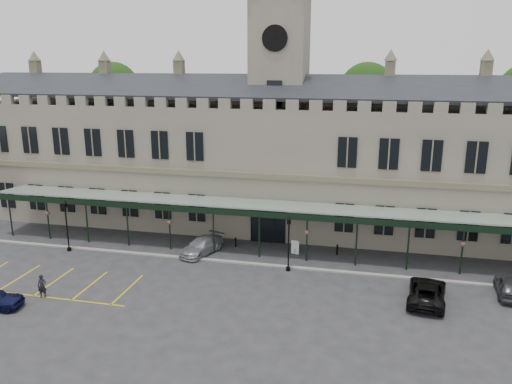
% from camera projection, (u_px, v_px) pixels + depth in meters
% --- Properties ---
extents(ground, '(140.00, 140.00, 0.00)m').
position_uv_depth(ground, '(237.00, 294.00, 35.46)').
color(ground, '#2B2B2E').
extents(station_building, '(60.00, 10.36, 17.30)m').
position_uv_depth(station_building, '(278.00, 162.00, 48.80)').
color(station_building, slate).
rests_on(station_building, ground).
extents(clock_tower, '(5.60, 5.60, 24.80)m').
position_uv_depth(clock_tower, '(279.00, 93.00, 47.19)').
color(clock_tower, slate).
rests_on(clock_tower, ground).
extents(canopy, '(50.00, 4.10, 4.30)m').
position_uv_depth(canopy, '(260.00, 229.00, 41.88)').
color(canopy, '#8C9E93').
rests_on(canopy, ground).
extents(kerb, '(60.00, 0.40, 0.12)m').
position_uv_depth(kerb, '(255.00, 264.00, 40.63)').
color(kerb, gray).
rests_on(kerb, ground).
extents(parking_markings, '(16.00, 6.00, 0.01)m').
position_uv_depth(parking_markings, '(50.00, 284.00, 37.05)').
color(parking_markings, gold).
rests_on(parking_markings, ground).
extents(tree_behind_left, '(6.00, 6.00, 16.00)m').
position_uv_depth(tree_behind_left, '(114.00, 89.00, 60.48)').
color(tree_behind_left, '#332314').
rests_on(tree_behind_left, ground).
extents(tree_behind_mid, '(6.00, 6.00, 16.00)m').
position_uv_depth(tree_behind_mid, '(367.00, 92.00, 54.04)').
color(tree_behind_mid, '#332314').
rests_on(tree_behind_mid, ground).
extents(lamp_post_left, '(0.44, 0.44, 4.64)m').
position_uv_depth(lamp_post_left, '(66.00, 221.00, 42.90)').
color(lamp_post_left, black).
rests_on(lamp_post_left, ground).
extents(lamp_post_mid, '(0.43, 0.43, 4.60)m').
position_uv_depth(lamp_post_mid, '(289.00, 238.00, 38.79)').
color(lamp_post_mid, black).
rests_on(lamp_post_mid, ground).
extents(traffic_cone, '(0.41, 0.41, 0.66)m').
position_uv_depth(traffic_cone, '(424.00, 302.00, 33.67)').
color(traffic_cone, '#FC5F07').
rests_on(traffic_cone, ground).
extents(sign_board, '(0.69, 0.22, 1.20)m').
position_uv_depth(sign_board, '(295.00, 247.00, 42.76)').
color(sign_board, black).
rests_on(sign_board, ground).
extents(bollard_left, '(0.16, 0.16, 0.87)m').
position_uv_depth(bollard_left, '(236.00, 242.00, 44.41)').
color(bollard_left, black).
rests_on(bollard_left, ground).
extents(bollard_right, '(0.16, 0.16, 0.90)m').
position_uv_depth(bollard_right, '(337.00, 250.00, 42.61)').
color(bollard_right, black).
rests_on(bollard_right, ground).
extents(car_taxi, '(3.32, 5.05, 1.36)m').
position_uv_depth(car_taxi, '(202.00, 246.00, 42.86)').
color(car_taxi, '#9FA2A7').
rests_on(car_taxi, ground).
extents(car_van, '(3.10, 5.51, 1.45)m').
position_uv_depth(car_van, '(427.00, 292.00, 34.26)').
color(car_van, black).
rests_on(car_van, ground).
extents(car_right_a, '(1.97, 4.19, 1.39)m').
position_uv_depth(car_right_a, '(509.00, 287.00, 35.09)').
color(car_right_a, '#33353A').
rests_on(car_right_a, ground).
extents(person_a, '(0.71, 0.56, 1.69)m').
position_uv_depth(person_a, '(42.00, 286.00, 34.83)').
color(person_a, black).
rests_on(person_a, ground).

